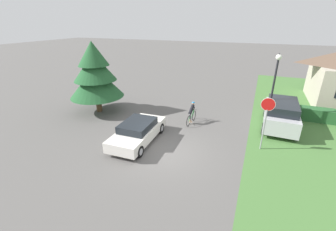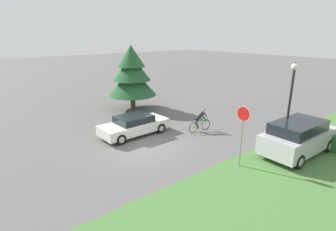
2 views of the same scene
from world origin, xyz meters
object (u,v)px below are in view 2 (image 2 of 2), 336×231
Objects in this scene: cyclist at (200,121)px; stop_sign at (242,125)px; parked_suv_right at (298,137)px; conifer_tall_near at (132,74)px; street_lamp at (291,92)px; sedan_left_lane at (134,125)px.

stop_sign is at bearing -108.78° from cyclist.
parked_suv_right reaches higher than cyclist.
cyclist is at bearing -22.64° from stop_sign.
parked_suv_right is 13.32m from conifer_tall_near.
street_lamp is (-0.75, 0.11, 2.26)m from parked_suv_right.
stop_sign reaches higher than parked_suv_right.
conifer_tall_near reaches higher than parked_suv_right.
street_lamp is at bearing -66.85° from cyclist.
sedan_left_lane is at bearing 153.71° from cyclist.
conifer_tall_near is at bearing 98.36° from cyclist.
sedan_left_lane is 9.21m from street_lamp.
cyclist is 0.39× the size of parked_suv_right.
street_lamp reaches higher than parked_suv_right.
sedan_left_lane is 9.40m from parked_suv_right.
conifer_tall_near reaches higher than sedan_left_lane.
cyclist is 5.86m from parked_suv_right.
street_lamp is (4.88, 1.72, 2.49)m from cyclist.
street_lamp reaches higher than stop_sign.
street_lamp reaches higher than cyclist.
stop_sign reaches higher than sedan_left_lane.
conifer_tall_near is (-11.93, 1.30, 0.87)m from stop_sign.
sedan_left_lane is 1.47× the size of stop_sign.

